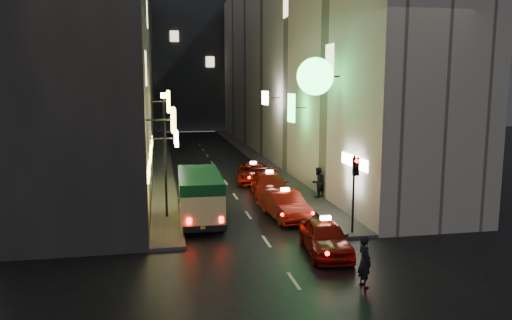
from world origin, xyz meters
TOP-DOWN VIEW (x-y plane):
  - building_left at (-8.00, 33.99)m, footprint 7.55×52.00m
  - building_right at (8.00, 33.99)m, footprint 8.31×52.00m
  - building_far at (0.00, 66.00)m, footprint 30.00×10.00m
  - sidewalk_left at (-4.25, 34.00)m, footprint 1.50×52.00m
  - sidewalk_right at (4.25, 34.00)m, footprint 1.50×52.00m
  - minibus at (-2.59, 12.09)m, footprint 2.14×5.76m
  - taxi_near at (2.00, 6.53)m, footprint 2.52×5.24m
  - taxi_second at (1.72, 12.02)m, footprint 2.66×5.41m
  - taxi_third at (1.99, 16.82)m, footprint 2.77×5.72m
  - taxi_far at (1.89, 21.62)m, footprint 2.74×5.08m
  - pedestrian_crossing at (2.20, 3.08)m, footprint 0.48×0.70m
  - pedestrian_sidewalk at (4.67, 15.74)m, footprint 0.90×0.80m
  - traffic_light at (4.00, 8.47)m, footprint 0.26×0.43m
  - lamp_post at (-4.20, 13.00)m, footprint 0.28×0.28m

SIDE VIEW (x-z plane):
  - sidewalk_left at x=-4.25m, z-range 0.00..0.15m
  - sidewalk_right at x=4.25m, z-range 0.00..0.15m
  - taxi_far at x=1.89m, z-range -0.08..1.62m
  - taxi_near at x=2.00m, z-range -0.08..1.70m
  - taxi_second at x=1.72m, z-range -0.08..1.75m
  - taxi_third at x=1.99m, z-range -0.08..1.85m
  - pedestrian_crossing at x=2.20m, z-range 0.00..2.02m
  - pedestrian_sidewalk at x=4.67m, z-range 0.15..2.19m
  - minibus at x=-2.59m, z-range 0.32..2.78m
  - traffic_light at x=4.00m, z-range 0.94..4.44m
  - lamp_post at x=-4.20m, z-range 0.61..6.84m
  - building_left at x=-8.00m, z-range 0.00..18.00m
  - building_right at x=8.00m, z-range 0.00..18.00m
  - building_far at x=0.00m, z-range 0.00..22.00m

